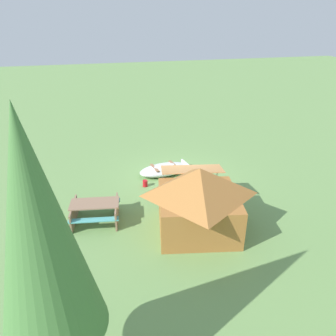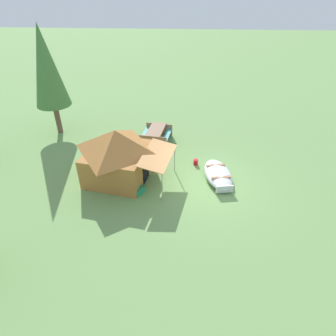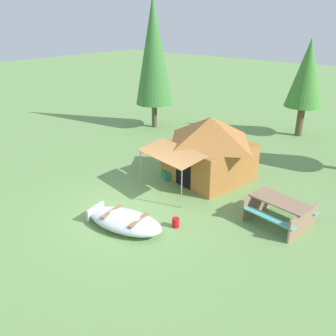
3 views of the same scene
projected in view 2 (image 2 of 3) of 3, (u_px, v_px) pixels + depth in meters
ground_plane at (204, 184)px, 13.35m from camera, size 80.00×80.00×0.00m
beached_rowboat at (218, 174)px, 13.57m from camera, size 2.58×1.55×0.45m
canvas_cabin_tent at (117, 154)px, 13.14m from camera, size 3.35×4.27×2.39m
picnic_table at (156, 134)px, 16.36m from camera, size 1.95×1.75×0.76m
cooler_box at (138, 191)px, 12.72m from camera, size 0.67×0.61×0.30m
fuel_can at (196, 162)px, 14.60m from camera, size 0.31×0.31×0.28m
pine_tree_back_right at (46, 67)px, 15.46m from camera, size 1.88×1.88×5.93m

